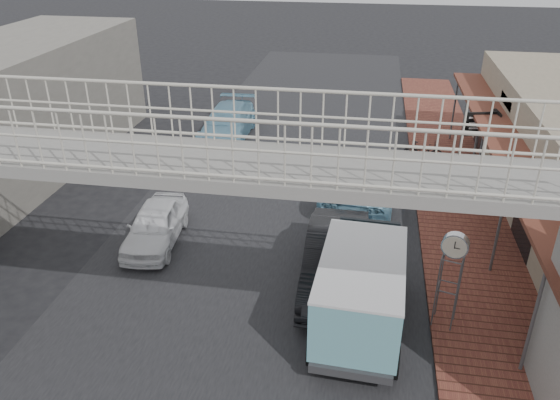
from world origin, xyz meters
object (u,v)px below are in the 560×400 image
(angkot_far, at_px, (228,123))
(angkot_van, at_px, (362,283))
(motorcycle_near, at_px, (424,151))
(motorcycle_far, at_px, (420,153))
(street_clock, at_px, (455,250))
(angkot_curb, at_px, (362,178))
(arrow_sign, at_px, (500,124))
(dark_sedan, at_px, (336,259))
(white_hatchback, at_px, (155,225))

(angkot_far, distance_m, angkot_van, 14.35)
(motorcycle_near, relative_size, motorcycle_far, 1.04)
(angkot_van, distance_m, motorcycle_near, 11.48)
(angkot_far, bearing_deg, street_clock, -55.82)
(street_clock, bearing_deg, angkot_van, -152.27)
(angkot_curb, xyz_separation_m, angkot_far, (-6.43, 5.23, -0.01))
(angkot_far, bearing_deg, angkot_van, -63.73)
(angkot_curb, bearing_deg, arrow_sign, -156.60)
(motorcycle_far, xyz_separation_m, arrow_sign, (2.52, -1.78, 2.00))
(dark_sedan, xyz_separation_m, arrow_sign, (5.37, 7.25, 1.77))
(angkot_far, relative_size, angkot_van, 1.13)
(motorcycle_far, distance_m, arrow_sign, 3.68)
(dark_sedan, relative_size, arrow_sign, 1.58)
(dark_sedan, xyz_separation_m, angkot_far, (-5.90, 10.87, -0.05))
(angkot_van, xyz_separation_m, motorcycle_near, (2.30, 11.21, -0.87))
(angkot_van, relative_size, street_clock, 1.74)
(angkot_van, bearing_deg, angkot_curb, 94.59)
(angkot_curb, xyz_separation_m, motorcycle_far, (2.32, 3.39, -0.19))
(dark_sedan, bearing_deg, angkot_curb, 84.34)
(dark_sedan, height_order, street_clock, street_clock)
(white_hatchback, distance_m, dark_sedan, 5.93)
(angkot_van, xyz_separation_m, arrow_sign, (4.62, 9.07, 1.18))
(angkot_van, relative_size, arrow_sign, 1.49)
(white_hatchback, relative_size, angkot_far, 0.72)
(white_hatchback, distance_m, motorcycle_far, 11.60)
(dark_sedan, height_order, arrow_sign, arrow_sign)
(street_clock, bearing_deg, motorcycle_far, 105.79)
(motorcycle_far, bearing_deg, angkot_van, -162.45)
(dark_sedan, xyz_separation_m, motorcycle_near, (3.04, 9.38, -0.28))
(angkot_curb, height_order, arrow_sign, arrow_sign)
(motorcycle_far, relative_size, arrow_sign, 0.50)
(dark_sedan, bearing_deg, motorcycle_far, 72.23)
(angkot_curb, height_order, angkot_van, angkot_van)
(street_clock, relative_size, arrow_sign, 0.86)
(dark_sedan, xyz_separation_m, motorcycle_far, (2.85, 9.03, -0.24))
(dark_sedan, xyz_separation_m, street_clock, (2.85, -1.38, 1.48))
(angkot_van, bearing_deg, arrow_sign, 65.99)
(angkot_far, bearing_deg, motorcycle_near, -10.80)
(dark_sedan, relative_size, angkot_curb, 0.89)
(dark_sedan, bearing_deg, angkot_far, 118.22)
(white_hatchback, bearing_deg, street_clock, -21.86)
(white_hatchback, distance_m, angkot_far, 9.59)
(motorcycle_far, height_order, street_clock, street_clock)
(motorcycle_far, bearing_deg, dark_sedan, -168.98)
(dark_sedan, bearing_deg, angkot_van, -68.17)
(angkot_van, distance_m, street_clock, 2.33)
(dark_sedan, relative_size, motorcycle_far, 3.16)
(motorcycle_near, bearing_deg, angkot_van, 171.71)
(angkot_van, xyz_separation_m, motorcycle_far, (2.11, 10.86, -0.83))
(white_hatchback, relative_size, angkot_curb, 0.68)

